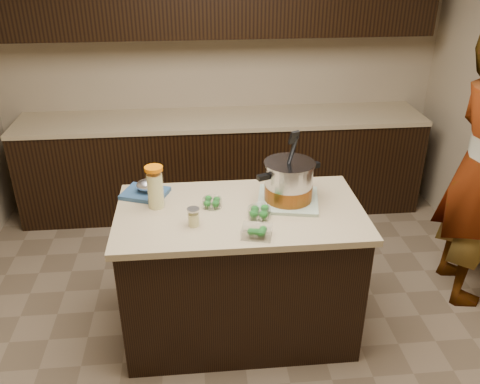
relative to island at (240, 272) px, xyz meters
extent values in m
plane|color=brown|center=(0.00, 0.00, -0.45)|extent=(4.00, 4.00, 0.00)
cube|color=tan|center=(0.00, 2.00, 0.90)|extent=(4.00, 0.04, 2.70)
cube|color=black|center=(0.00, 1.70, -0.02)|extent=(3.60, 0.60, 0.86)
cube|color=tan|center=(0.00, 1.70, 0.43)|extent=(3.60, 0.63, 0.04)
cube|color=black|center=(0.00, 0.00, -0.02)|extent=(1.40, 0.75, 0.86)
cube|color=tan|center=(0.00, 0.00, 0.43)|extent=(1.46, 0.81, 0.04)
cube|color=#567A52|center=(0.30, 0.08, 0.46)|extent=(0.42, 0.42, 0.02)
cylinder|color=#B7B7BC|center=(0.30, 0.08, 0.58)|extent=(0.37, 0.37, 0.22)
cylinder|color=brown|center=(0.30, 0.08, 0.51)|extent=(0.38, 0.38, 0.09)
cylinder|color=#B7B7BC|center=(0.30, 0.08, 0.70)|extent=(0.40, 0.40, 0.02)
cube|color=black|center=(0.14, 0.01, 0.65)|extent=(0.08, 0.06, 0.03)
cube|color=black|center=(0.46, 0.15, 0.65)|extent=(0.08, 0.06, 0.03)
cylinder|color=black|center=(0.30, 0.05, 0.76)|extent=(0.07, 0.12, 0.28)
cylinder|color=#D5CE82|center=(-0.49, 0.09, 0.55)|extent=(0.12, 0.12, 0.21)
cylinder|color=white|center=(-0.49, 0.09, 0.57)|extent=(0.14, 0.14, 0.24)
cylinder|color=#D86504|center=(-0.49, 0.09, 0.70)|extent=(0.14, 0.14, 0.02)
cylinder|color=#D5CE82|center=(-0.27, -0.15, 0.48)|extent=(0.08, 0.08, 0.07)
cylinder|color=white|center=(-0.27, -0.15, 0.50)|extent=(0.09, 0.09, 0.10)
cylinder|color=silver|center=(-0.27, -0.15, 0.55)|extent=(0.09, 0.09, 0.02)
cylinder|color=silver|center=(-0.16, 0.06, 0.47)|extent=(0.15, 0.15, 0.05)
cylinder|color=silver|center=(0.10, -0.10, 0.48)|extent=(0.16, 0.16, 0.06)
cube|color=silver|center=(0.06, -0.30, 0.48)|extent=(0.18, 0.15, 0.06)
cube|color=navy|center=(-0.57, 0.25, 0.46)|extent=(0.32, 0.29, 0.03)
ellipsoid|color=silver|center=(-0.55, 0.24, 0.51)|extent=(0.14, 0.11, 0.07)
camera|label=1|loc=(-0.25, -2.60, 1.91)|focal=38.00mm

